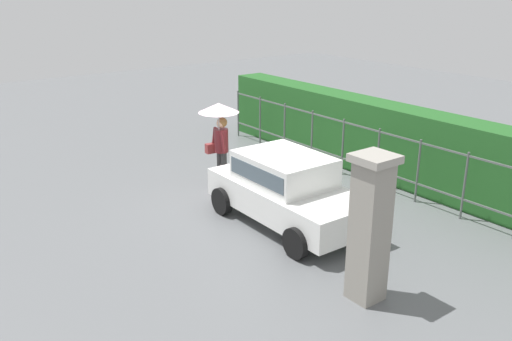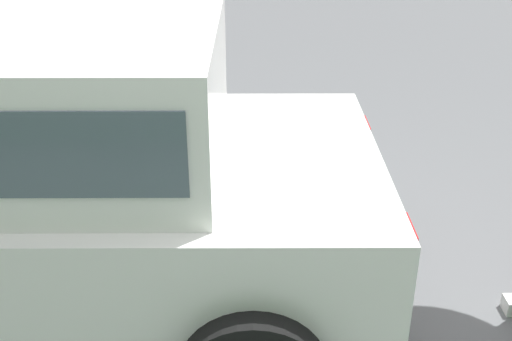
{
  "view_description": "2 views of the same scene",
  "coord_description": "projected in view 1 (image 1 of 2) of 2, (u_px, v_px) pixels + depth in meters",
  "views": [
    {
      "loc": [
        9.53,
        -7.1,
        4.82
      ],
      "look_at": [
        0.08,
        -0.05,
        0.71
      ],
      "focal_mm": 38.07,
      "sensor_mm": 36.0,
      "label": 1
    },
    {
      "loc": [
        0.34,
        2.4,
        2.13
      ],
      "look_at": [
        0.3,
        -0.21,
        0.83
      ],
      "focal_mm": 44.44,
      "sensor_mm": 36.0,
      "label": 2
    }
  ],
  "objects": [
    {
      "name": "hedge_row",
      "position": [
        382.0,
        140.0,
        14.06
      ],
      "size": [
        11.7,
        0.9,
        1.9
      ],
      "primitive_type": "cube",
      "color": "#235B23",
      "rests_on": "ground"
    },
    {
      "name": "ground_plane",
      "position": [
        256.0,
        198.0,
        12.8
      ],
      "size": [
        40.0,
        40.0,
        0.0
      ],
      "primitive_type": "plane",
      "color": "slate"
    },
    {
      "name": "pedestrian",
      "position": [
        219.0,
        124.0,
        13.06
      ],
      "size": [
        0.98,
        0.98,
        2.11
      ],
      "rotation": [
        0.0,
        0.0,
        -1.65
      ],
      "color": "#333333",
      "rests_on": "ground"
    },
    {
      "name": "gate_pillar",
      "position": [
        370.0,
        228.0,
        8.34
      ],
      "size": [
        0.6,
        0.6,
        2.42
      ],
      "color": "gray",
      "rests_on": "ground"
    },
    {
      "name": "car",
      "position": [
        287.0,
        187.0,
        11.22
      ],
      "size": [
        3.75,
        1.89,
        1.48
      ],
      "rotation": [
        0.0,
        0.0,
        -0.01
      ],
      "color": "white",
      "rests_on": "ground"
    },
    {
      "name": "fence_section",
      "position": [
        360.0,
        150.0,
        13.64
      ],
      "size": [
        10.75,
        0.05,
        1.5
      ],
      "color": "#59605B",
      "rests_on": "ground"
    }
  ]
}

